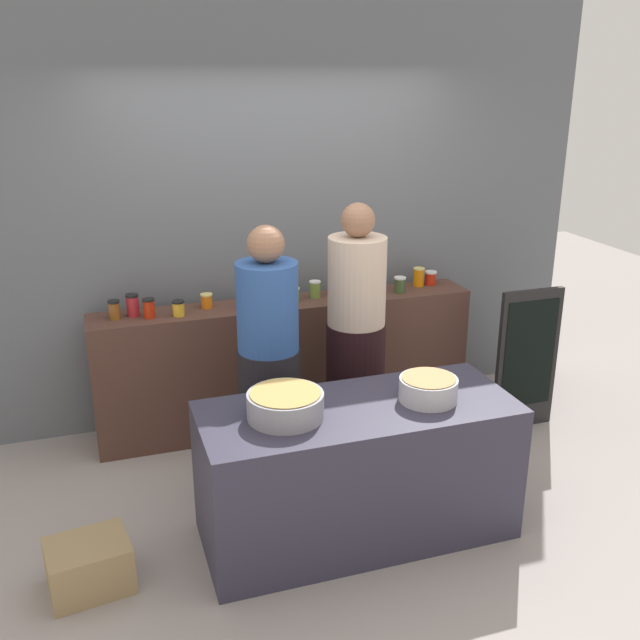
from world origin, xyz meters
name	(u,v)px	position (x,y,z in m)	size (l,w,h in m)	color
ground	(338,502)	(0.00, 0.00, 0.00)	(12.00, 12.00, 0.00)	gray
storefront_wall	(272,212)	(0.00, 1.45, 1.50)	(4.80, 0.12, 3.00)	slate
display_shelf	(287,364)	(0.00, 1.10, 0.47)	(2.70, 0.36, 0.93)	#4C3027
prep_table	(357,471)	(0.00, -0.30, 0.39)	(1.70, 0.70, 0.78)	#2E2C3D
preserve_jar_0	(114,310)	(-1.16, 1.11, 1.00)	(0.08, 0.08, 0.13)	brown
preserve_jar_1	(133,305)	(-1.04, 1.13, 1.01)	(0.08, 0.08, 0.15)	#A62228
preserve_jar_2	(149,308)	(-0.94, 1.06, 1.00)	(0.08, 0.08, 0.13)	#B6260D
preserve_jar_3	(178,308)	(-0.75, 1.04, 0.98)	(0.08, 0.08, 0.10)	gold
preserve_jar_4	(207,301)	(-0.55, 1.15, 0.98)	(0.08, 0.08, 0.10)	orange
preserve_jar_5	(244,300)	(-0.31, 1.05, 0.99)	(0.08, 0.08, 0.12)	orange
preserve_jar_6	(262,294)	(-0.16, 1.14, 1.00)	(0.07, 0.07, 0.13)	#D86709
preserve_jar_7	(280,294)	(-0.05, 1.10, 1.00)	(0.09, 0.09, 0.13)	#33462C
preserve_jar_8	(295,294)	(0.06, 1.10, 0.98)	(0.07, 0.07, 0.10)	olive
preserve_jar_9	(315,289)	(0.22, 1.14, 0.99)	(0.08, 0.08, 0.12)	olive
preserve_jar_10	(338,286)	(0.39, 1.13, 1.00)	(0.08, 0.08, 0.14)	gold
preserve_jar_11	(356,287)	(0.53, 1.12, 0.99)	(0.08, 0.08, 0.10)	gold
preserve_jar_12	(374,284)	(0.68, 1.13, 0.99)	(0.08, 0.08, 0.12)	#B81E0B
preserve_jar_13	(400,285)	(0.85, 1.06, 0.99)	(0.09, 0.09, 0.12)	#394D29
preserve_jar_14	(419,277)	(1.05, 1.17, 1.00)	(0.08, 0.08, 0.14)	orange
preserve_jar_15	(431,278)	(1.15, 1.17, 0.98)	(0.09, 0.09, 0.10)	#B62210
cooking_pot_left	(285,405)	(-0.40, -0.30, 0.85)	(0.40, 0.40, 0.14)	gray
cooking_pot_center	(428,389)	(0.38, -0.35, 0.85)	(0.32, 0.32, 0.13)	#B7B7BC
cook_with_tongs	(269,371)	(-0.31, 0.40, 0.74)	(0.38, 0.38, 1.64)	black
cook_in_cap	(356,346)	(0.31, 0.55, 0.77)	(0.39, 0.39, 1.70)	black
bread_crate	(89,566)	(-1.44, -0.31, 0.13)	(0.40, 0.32, 0.26)	#927850
chalkboard_sign	(527,359)	(1.60, 0.51, 0.53)	(0.48, 0.05, 1.04)	black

